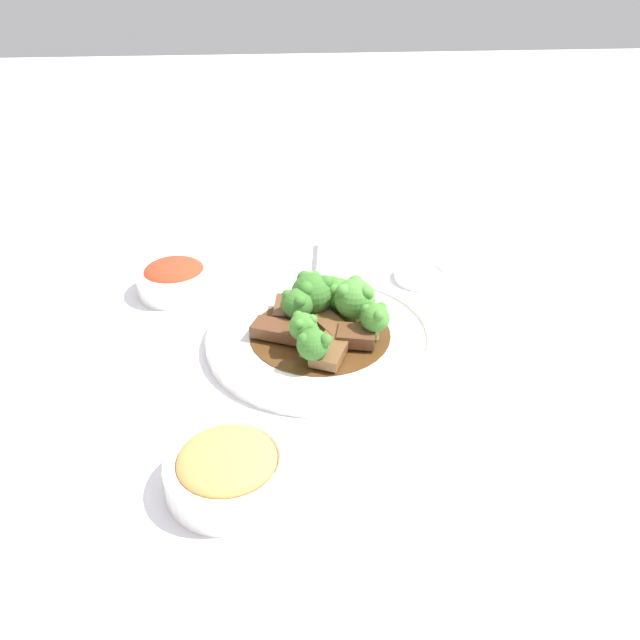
{
  "coord_description": "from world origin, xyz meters",
  "views": [
    {
      "loc": [
        -0.05,
        -0.63,
        0.44
      ],
      "look_at": [
        0.0,
        0.0,
        0.03
      ],
      "focal_mm": 35.0,
      "sensor_mm": 36.0,
      "label": 1
    }
  ],
  "objects_px": {
    "beef_strip_1": "(327,322)",
    "broccoli_floret_4": "(375,317)",
    "beef_strip_2": "(356,336)",
    "broccoli_floret_3": "(338,293)",
    "broccoli_floret_2": "(313,344)",
    "sauce_dish": "(420,275)",
    "beef_strip_0": "(332,348)",
    "broccoli_floret_6": "(303,327)",
    "side_bowl_appetizer": "(228,469)",
    "broccoli_floret_5": "(355,298)",
    "side_bowl_kimchi": "(174,278)",
    "beef_strip_3": "(286,309)",
    "serving_spoon": "(322,290)",
    "main_plate": "(320,337)",
    "broccoli_floret_1": "(311,284)",
    "broccoli_floret_0": "(312,293)",
    "beef_strip_4": "(282,331)",
    "broccoli_floret_7": "(297,304)"
  },
  "relations": [
    {
      "from": "beef_strip_4",
      "to": "broccoli_floret_5",
      "type": "relative_size",
      "value": 1.43
    },
    {
      "from": "beef_strip_4",
      "to": "main_plate",
      "type": "bearing_deg",
      "value": 10.25
    },
    {
      "from": "beef_strip_0",
      "to": "beef_strip_3",
      "type": "xyz_separation_m",
      "value": [
        -0.05,
        0.09,
        0.0
      ]
    },
    {
      "from": "side_bowl_kimchi",
      "to": "side_bowl_appetizer",
      "type": "distance_m",
      "value": 0.37
    },
    {
      "from": "serving_spoon",
      "to": "sauce_dish",
      "type": "relative_size",
      "value": 3.28
    },
    {
      "from": "beef_strip_1",
      "to": "broccoli_floret_6",
      "type": "distance_m",
      "value": 0.06
    },
    {
      "from": "serving_spoon",
      "to": "beef_strip_1",
      "type": "bearing_deg",
      "value": -90.52
    },
    {
      "from": "broccoli_floret_2",
      "to": "broccoli_floret_6",
      "type": "xyz_separation_m",
      "value": [
        -0.01,
        0.03,
        0.0
      ]
    },
    {
      "from": "broccoli_floret_1",
      "to": "broccoli_floret_4",
      "type": "bearing_deg",
      "value": -52.42
    },
    {
      "from": "broccoli_floret_4",
      "to": "side_bowl_appetizer",
      "type": "bearing_deg",
      "value": -129.25
    },
    {
      "from": "beef_strip_4",
      "to": "sauce_dish",
      "type": "xyz_separation_m",
      "value": [
        0.2,
        0.16,
        -0.02
      ]
    },
    {
      "from": "beef_strip_2",
      "to": "broccoli_floret_3",
      "type": "xyz_separation_m",
      "value": [
        -0.01,
        0.07,
        0.02
      ]
    },
    {
      "from": "broccoli_floret_6",
      "to": "broccoli_floret_5",
      "type": "bearing_deg",
      "value": 41.0
    },
    {
      "from": "beef_strip_0",
      "to": "broccoli_floret_7",
      "type": "relative_size",
      "value": 1.74
    },
    {
      "from": "beef_strip_4",
      "to": "sauce_dish",
      "type": "height_order",
      "value": "beef_strip_4"
    },
    {
      "from": "broccoli_floret_4",
      "to": "broccoli_floret_5",
      "type": "distance_m",
      "value": 0.05
    },
    {
      "from": "beef_strip_4",
      "to": "broccoli_floret_7",
      "type": "relative_size",
      "value": 1.7
    },
    {
      "from": "beef_strip_1",
      "to": "side_bowl_appetizer",
      "type": "bearing_deg",
      "value": -115.58
    },
    {
      "from": "broccoli_floret_3",
      "to": "side_bowl_appetizer",
      "type": "bearing_deg",
      "value": -115.44
    },
    {
      "from": "beef_strip_0",
      "to": "broccoli_floret_2",
      "type": "bearing_deg",
      "value": -139.85
    },
    {
      "from": "sauce_dish",
      "to": "broccoli_floret_0",
      "type": "bearing_deg",
      "value": -146.37
    },
    {
      "from": "beef_strip_0",
      "to": "broccoli_floret_0",
      "type": "xyz_separation_m",
      "value": [
        -0.02,
        0.09,
        0.02
      ]
    },
    {
      "from": "broccoli_floret_1",
      "to": "broccoli_floret_4",
      "type": "height_order",
      "value": "broccoli_floret_4"
    },
    {
      "from": "beef_strip_3",
      "to": "broccoli_floret_1",
      "type": "height_order",
      "value": "broccoli_floret_1"
    },
    {
      "from": "broccoli_floret_7",
      "to": "broccoli_floret_1",
      "type": "bearing_deg",
      "value": 66.86
    },
    {
      "from": "broccoli_floret_1",
      "to": "beef_strip_3",
      "type": "bearing_deg",
      "value": -144.33
    },
    {
      "from": "beef_strip_1",
      "to": "broccoli_floret_6",
      "type": "bearing_deg",
      "value": -125.02
    },
    {
      "from": "broccoli_floret_5",
      "to": "side_bowl_kimchi",
      "type": "height_order",
      "value": "broccoli_floret_5"
    },
    {
      "from": "beef_strip_1",
      "to": "beef_strip_3",
      "type": "relative_size",
      "value": 1.33
    },
    {
      "from": "beef_strip_4",
      "to": "side_bowl_appetizer",
      "type": "distance_m",
      "value": 0.22
    },
    {
      "from": "broccoli_floret_0",
      "to": "broccoli_floret_2",
      "type": "distance_m",
      "value": 0.11
    },
    {
      "from": "beef_strip_1",
      "to": "broccoli_floret_4",
      "type": "bearing_deg",
      "value": -29.02
    },
    {
      "from": "main_plate",
      "to": "broccoli_floret_1",
      "type": "relative_size",
      "value": 6.33
    },
    {
      "from": "broccoli_floret_1",
      "to": "broccoli_floret_7",
      "type": "bearing_deg",
      "value": -113.14
    },
    {
      "from": "broccoli_floret_3",
      "to": "side_bowl_appetizer",
      "type": "relative_size",
      "value": 0.38
    },
    {
      "from": "beef_strip_4",
      "to": "broccoli_floret_2",
      "type": "bearing_deg",
      "value": -60.33
    },
    {
      "from": "broccoli_floret_1",
      "to": "serving_spoon",
      "type": "distance_m",
      "value": 0.03
    },
    {
      "from": "side_bowl_appetizer",
      "to": "sauce_dish",
      "type": "relative_size",
      "value": 1.54
    },
    {
      "from": "broccoli_floret_5",
      "to": "serving_spoon",
      "type": "bearing_deg",
      "value": 118.5
    },
    {
      "from": "serving_spoon",
      "to": "beef_strip_2",
      "type": "bearing_deg",
      "value": -74.69
    },
    {
      "from": "broccoli_floret_1",
      "to": "broccoli_floret_6",
      "type": "relative_size",
      "value": 0.94
    },
    {
      "from": "broccoli_floret_2",
      "to": "broccoli_floret_7",
      "type": "bearing_deg",
      "value": 98.23
    },
    {
      "from": "broccoli_floret_2",
      "to": "side_bowl_appetizer",
      "type": "height_order",
      "value": "broccoli_floret_2"
    },
    {
      "from": "broccoli_floret_2",
      "to": "sauce_dish",
      "type": "bearing_deg",
      "value": 51.66
    },
    {
      "from": "broccoli_floret_6",
      "to": "broccoli_floret_7",
      "type": "distance_m",
      "value": 0.06
    },
    {
      "from": "main_plate",
      "to": "serving_spoon",
      "type": "bearing_deg",
      "value": 83.68
    },
    {
      "from": "broccoli_floret_4",
      "to": "broccoli_floret_5",
      "type": "bearing_deg",
      "value": 112.59
    },
    {
      "from": "beef_strip_1",
      "to": "serving_spoon",
      "type": "distance_m",
      "value": 0.08
    },
    {
      "from": "beef_strip_0",
      "to": "broccoli_floret_4",
      "type": "bearing_deg",
      "value": 25.01
    },
    {
      "from": "beef_strip_1",
      "to": "broccoli_floret_6",
      "type": "height_order",
      "value": "broccoli_floret_6"
    }
  ]
}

